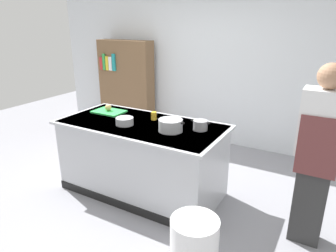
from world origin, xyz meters
TOP-DOWN VIEW (x-y plane):
  - ground_plane at (0.00, 0.00)m, footprint 10.00×10.00m
  - back_wall at (0.00, 2.10)m, footprint 6.40×0.12m
  - counter_island at (0.00, -0.00)m, footprint 1.98×0.98m
  - cutting_board at (-0.62, 0.16)m, footprint 0.40×0.28m
  - onion at (-0.63, 0.16)m, footprint 0.09×0.09m
  - stock_pot at (0.43, -0.05)m, footprint 0.33×0.26m
  - sauce_pan at (0.69, 0.14)m, footprint 0.22×0.16m
  - mixing_bowl at (-0.14, -0.13)m, footprint 0.20×0.20m
  - juice_cup at (0.06, 0.19)m, footprint 0.07×0.07m
  - trash_bin at (1.12, -0.89)m, footprint 0.40×0.40m
  - person_chef at (1.88, 0.05)m, footprint 0.38×0.25m
  - bookshelf at (-1.58, 1.80)m, footprint 1.10×0.31m

SIDE VIEW (x-z plane):
  - ground_plane at x=0.00m, z-range 0.00..0.00m
  - trash_bin at x=1.12m, z-range 0.00..0.54m
  - counter_island at x=0.00m, z-range 0.02..0.92m
  - bookshelf at x=-1.58m, z-range 0.00..1.70m
  - cutting_board at x=-0.62m, z-range 0.90..0.92m
  - person_chef at x=1.88m, z-range 0.05..1.77m
  - mixing_bowl at x=-0.14m, z-range 0.90..0.99m
  - juice_cup at x=0.06m, z-range 0.90..1.00m
  - sauce_pan at x=0.69m, z-range 0.90..1.01m
  - onion at x=-0.63m, z-range 0.92..1.01m
  - stock_pot at x=0.43m, z-range 0.90..1.03m
  - back_wall at x=0.00m, z-range 0.00..3.00m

